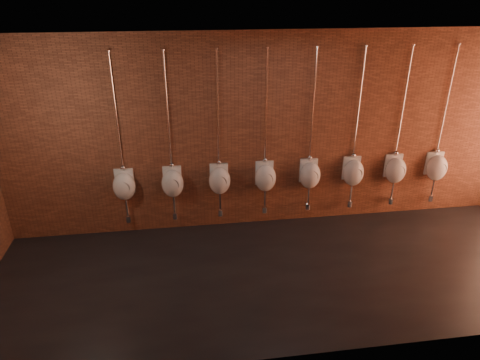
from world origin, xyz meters
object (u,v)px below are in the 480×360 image
Objects in this scene: urinal_5 at (353,172)px; urinal_6 at (395,169)px; urinal_3 at (265,177)px; urinal_7 at (437,167)px; urinal_1 at (173,182)px; urinal_0 at (124,185)px; urinal_4 at (310,174)px; urinal_2 at (220,180)px.

urinal_5 is 1.00× the size of urinal_6.
urinal_3 and urinal_7 have the same top height.
urinal_0 is at bearing 180.00° from urinal_1.
urinal_4 is 1.00× the size of urinal_7.
urinal_3 is (2.27, 0.00, 0.00)m from urinal_0.
urinal_1 and urinal_7 have the same top height.
urinal_1 is at bearing 0.00° from urinal_0.
urinal_3 is (1.52, 0.00, 0.00)m from urinal_1.
urinal_0 is 2.27m from urinal_3.
urinal_6 is (1.52, 0.00, 0.00)m from urinal_4.
urinal_5 is (3.03, 0.00, 0.00)m from urinal_1.
urinal_5 is at bearing 180.00° from urinal_6.
urinal_0 is at bearing 180.00° from urinal_3.
urinal_1 and urinal_3 have the same top height.
urinal_4 is at bearing 0.00° from urinal_3.
urinal_3 and urinal_6 have the same top height.
urinal_6 is (2.27, 0.00, 0.00)m from urinal_3.
urinal_0 is at bearing 180.00° from urinal_2.
urinal_1 is 2.27m from urinal_4.
urinal_7 is at bearing 0.00° from urinal_3.
urinal_0 is 1.00× the size of urinal_6.
urinal_4 is 0.76m from urinal_5.
urinal_2 is 1.00× the size of urinal_6.
urinal_0 is at bearing 180.00° from urinal_6.
urinal_0 is at bearing 180.00° from urinal_7.
urinal_1 is at bearing 180.00° from urinal_3.
urinal_4 is 1.52m from urinal_6.
urinal_5 is 1.00× the size of urinal_7.
urinal_5 is (0.76, 0.00, 0.00)m from urinal_4.
urinal_5 is at bearing 0.00° from urinal_1.
urinal_0 is 3.03m from urinal_4.
urinal_0 is 1.00× the size of urinal_4.
urinal_7 is (3.79, 0.00, 0.00)m from urinal_2.
urinal_1 is 0.76m from urinal_2.
urinal_2 is at bearing 180.00° from urinal_6.
urinal_1 is at bearing 180.00° from urinal_7.
urinal_7 is (2.27, 0.00, 0.00)m from urinal_4.
urinal_2 is at bearing 180.00° from urinal_5.
urinal_0 is 0.76m from urinal_1.
urinal_2 is at bearing 180.00° from urinal_7.
urinal_2 is 1.00× the size of urinal_7.
urinal_4 and urinal_5 have the same top height.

